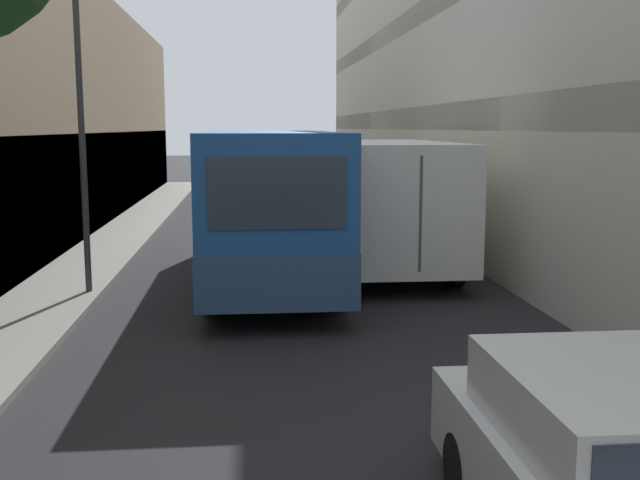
# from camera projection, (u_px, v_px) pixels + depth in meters

# --- Properties ---
(ground_plane) EXTENTS (150.00, 150.00, 0.00)m
(ground_plane) POSITION_uv_depth(u_px,v_px,m) (295.00, 298.00, 14.38)
(ground_plane) COLOR #232326
(sidewalk_left) EXTENTS (1.79, 60.00, 0.11)m
(sidewalk_left) POSITION_uv_depth(u_px,v_px,m) (48.00, 301.00, 13.93)
(sidewalk_left) COLOR gray
(sidewalk_left) RESTS_ON ground_plane
(car_hatchback) EXTENTS (1.82, 3.92, 1.50)m
(car_hatchback) POSITION_uv_depth(u_px,v_px,m) (618.00, 474.00, 5.45)
(car_hatchback) COLOR silver
(car_hatchback) RESTS_ON ground_plane
(bus) EXTENTS (2.59, 9.65, 3.17)m
(bus) POSITION_uv_depth(u_px,v_px,m) (268.00, 202.00, 16.07)
(bus) COLOR #1E519E
(bus) RESTS_ON ground_plane
(box_truck) EXTENTS (2.46, 8.82, 2.94)m
(box_truck) POSITION_uv_depth(u_px,v_px,m) (381.00, 197.00, 17.90)
(box_truck) COLOR silver
(box_truck) RESTS_ON ground_plane
(street_lamp) EXTENTS (0.36, 0.80, 7.15)m
(street_lamp) POSITION_uv_depth(u_px,v_px,m) (77.00, 30.00, 13.81)
(street_lamp) COLOR #38383D
(street_lamp) RESTS_ON sidewalk_left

